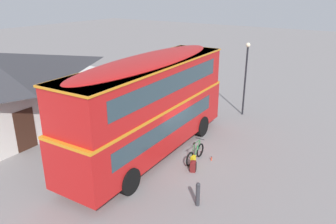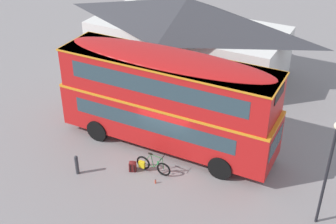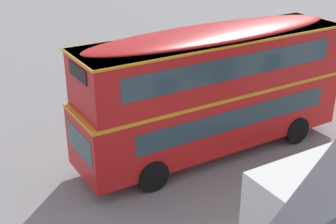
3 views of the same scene
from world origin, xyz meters
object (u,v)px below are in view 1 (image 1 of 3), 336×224
(touring_bicycle, at_px, (195,155))
(backpack_on_ground, at_px, (193,166))
(street_lamp, at_px, (246,71))
(kerb_bollard, at_px, (198,194))
(water_bottle_red_squeeze, at_px, (211,159))
(double_decker_bus, at_px, (150,103))

(touring_bicycle, xyz_separation_m, backpack_on_ground, (-0.79, -0.37, -0.11))
(street_lamp, height_order, kerb_bollard, street_lamp)
(touring_bicycle, bearing_deg, backpack_on_ground, -155.28)
(street_lamp, bearing_deg, water_bottle_red_squeeze, -169.99)
(backpack_on_ground, relative_size, street_lamp, 0.11)
(backpack_on_ground, distance_m, water_bottle_red_squeeze, 1.36)
(backpack_on_ground, relative_size, water_bottle_red_squeeze, 2.48)
(street_lamp, bearing_deg, backpack_on_ground, -173.29)
(touring_bicycle, height_order, water_bottle_red_squeeze, touring_bicycle)
(water_bottle_red_squeeze, relative_size, kerb_bollard, 0.21)
(double_decker_bus, height_order, street_lamp, double_decker_bus)
(backpack_on_ground, height_order, kerb_bollard, kerb_bollard)
(water_bottle_red_squeeze, bearing_deg, backpack_on_ground, 170.08)
(touring_bicycle, xyz_separation_m, water_bottle_red_squeeze, (0.54, -0.60, -0.28))
(water_bottle_red_squeeze, distance_m, street_lamp, 7.28)
(street_lamp, bearing_deg, kerb_bollard, -166.97)
(water_bottle_red_squeeze, height_order, street_lamp, street_lamp)
(backpack_on_ground, height_order, water_bottle_red_squeeze, backpack_on_ground)
(backpack_on_ground, relative_size, kerb_bollard, 0.53)
(street_lamp, distance_m, kerb_bollard, 10.54)
(double_decker_bus, bearing_deg, water_bottle_red_squeeze, -69.87)
(double_decker_bus, distance_m, backpack_on_ground, 3.51)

